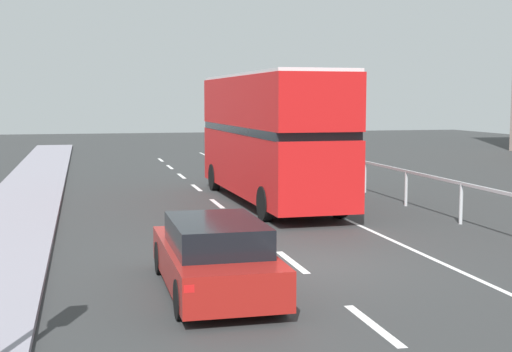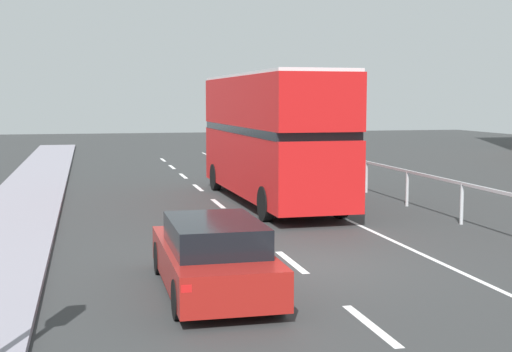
{
  "view_description": "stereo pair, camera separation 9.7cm",
  "coord_description": "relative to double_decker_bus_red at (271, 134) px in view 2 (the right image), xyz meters",
  "views": [
    {
      "loc": [
        -4.27,
        -14.14,
        3.46
      ],
      "look_at": [
        -0.15,
        3.02,
        1.57
      ],
      "focal_mm": 50.59,
      "sensor_mm": 36.0,
      "label": 1
    },
    {
      "loc": [
        -4.18,
        -14.16,
        3.46
      ],
      "look_at": [
        -0.15,
        3.02,
        1.57
      ],
      "focal_mm": 50.59,
      "sensor_mm": 36.0,
      "label": 2
    }
  ],
  "objects": [
    {
      "name": "ground_plane",
      "position": [
        -1.76,
        -9.05,
        -2.34
      ],
      "size": [
        73.27,
        120.0,
        0.1
      ],
      "primitive_type": "cube",
      "color": "#303132"
    },
    {
      "name": "bridge_side_railing",
      "position": [
        4.11,
        -0.05,
        -1.35
      ],
      "size": [
        0.1,
        42.0,
        1.18
      ],
      "color": "#B9BCC0",
      "rests_on": "ground"
    },
    {
      "name": "double_decker_bus_red",
      "position": [
        0.0,
        0.0,
        0.0
      ],
      "size": [
        2.72,
        10.28,
        4.28
      ],
      "rotation": [
        0.0,
        0.0,
        0.02
      ],
      "color": "red",
      "rests_on": "ground"
    },
    {
      "name": "lane_paint_markings",
      "position": [
        0.13,
        -0.82,
        -2.29
      ],
      "size": [
        3.2,
        46.0,
        0.01
      ],
      "color": "silver",
      "rests_on": "ground"
    },
    {
      "name": "hatchback_car_near",
      "position": [
        -3.79,
        -10.68,
        -1.64
      ],
      "size": [
        1.8,
        4.47,
        1.34
      ],
      "rotation": [
        0.0,
        0.0,
        0.0
      ],
      "color": "maroon",
      "rests_on": "ground"
    }
  ]
}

